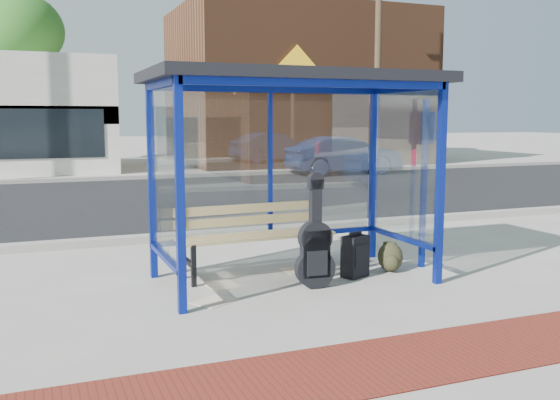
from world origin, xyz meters
name	(u,v)px	position (x,y,z in m)	size (l,w,h in m)	color
ground	(293,280)	(0.00, 0.00, 0.00)	(120.00, 120.00, 0.00)	#B2ADA0
brick_paver_strip	(420,358)	(0.00, -2.60, 0.01)	(60.00, 1.00, 0.01)	maroon
curb_near	(223,233)	(0.00, 2.90, 0.06)	(60.00, 0.25, 0.12)	gray
street_asphalt	(161,199)	(0.00, 8.00, 0.00)	(60.00, 10.00, 0.00)	black
curb_far	(129,178)	(0.00, 13.10, 0.06)	(60.00, 0.25, 0.12)	gray
far_sidewalk	(121,174)	(0.00, 15.00, 0.00)	(60.00, 4.00, 0.01)	#B2ADA0
bus_shelter	(291,104)	(0.00, 0.07, 2.07)	(3.30, 1.80, 2.42)	navy
storefront_brown	(297,88)	(8.00, 18.49, 3.20)	(10.00, 7.08, 6.40)	#59331E
tree_mid	(20,32)	(-3.00, 22.00, 5.45)	(3.60, 3.60, 7.03)	#4C3826
tree_right	(351,47)	(12.50, 22.00, 5.45)	(3.60, 3.60, 7.03)	#4C3826
utility_pole_east	(378,57)	(9.00, 13.40, 4.11)	(1.60, 0.24, 8.00)	#4C3826
bench	(255,232)	(-0.31, 0.47, 0.52)	(1.95, 0.55, 0.91)	black
guitar_bag	(315,249)	(0.10, -0.40, 0.45)	(0.46, 0.16, 1.23)	black
suitcase	(355,256)	(0.75, -0.14, 0.26)	(0.37, 0.31, 0.55)	black
backpack	(390,258)	(1.29, -0.06, 0.18)	(0.37, 0.36, 0.37)	#282816
sign_post	(425,174)	(1.81, 0.00, 1.20)	(0.08, 0.27, 2.14)	navy
newspaper_a	(221,285)	(-0.85, 0.11, 0.00)	(0.42, 0.33, 0.01)	white
newspaper_b	(214,302)	(-1.11, -0.50, 0.00)	(0.41, 0.32, 0.01)	white
newspaper_c	(295,271)	(0.20, 0.40, 0.00)	(0.37, 0.29, 0.01)	white
parked_car	(344,155)	(7.06, 12.24, 0.64)	(1.36, 3.90, 1.28)	navy
fire_hydrant	(414,158)	(10.92, 13.77, 0.39)	(0.32, 0.21, 0.72)	maroon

